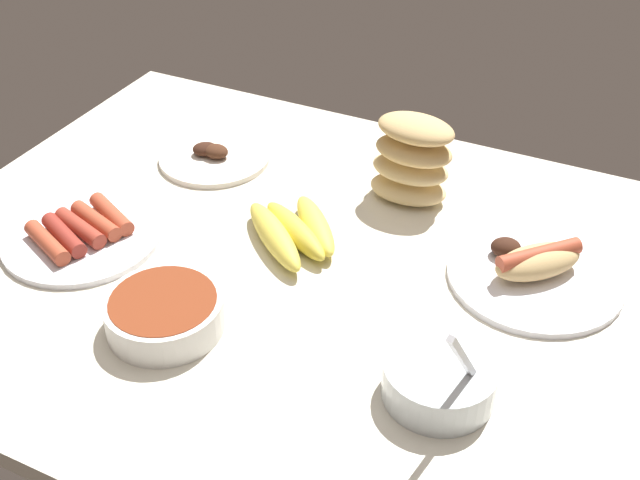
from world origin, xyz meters
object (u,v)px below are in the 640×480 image
(bread_stack, at_px, (412,159))
(plate_grilled_meat, at_px, (214,156))
(plate_sausages, at_px, (81,234))
(plate_hotdog_assembled, at_px, (535,269))
(bowl_coleslaw, at_px, (440,378))
(bowl_chili, at_px, (164,312))
(banana_bunch, at_px, (293,231))

(bread_stack, distance_m, plate_grilled_meat, 0.36)
(plate_sausages, distance_m, plate_grilled_meat, 0.29)
(plate_sausages, xyz_separation_m, bread_stack, (0.41, 0.33, 0.06))
(plate_hotdog_assembled, xyz_separation_m, plate_sausages, (-0.64, -0.21, -0.01))
(plate_hotdog_assembled, bearing_deg, plate_sausages, -162.12)
(plate_sausages, bearing_deg, plate_hotdog_assembled, 17.88)
(bowl_coleslaw, height_order, bowl_chili, bowl_coleslaw)
(plate_hotdog_assembled, xyz_separation_m, plate_grilled_meat, (-0.59, 0.08, -0.01))
(bowl_coleslaw, xyz_separation_m, bread_stack, (-0.18, 0.39, 0.04))
(banana_bunch, bearing_deg, bowl_coleslaw, -33.54)
(banana_bunch, height_order, plate_hotdog_assembled, plate_hotdog_assembled)
(banana_bunch, bearing_deg, plate_sausages, -154.89)
(plate_hotdog_assembled, distance_m, plate_grilled_meat, 0.59)
(banana_bunch, xyz_separation_m, plate_sausages, (-0.29, -0.14, -0.01))
(bowl_chili, bearing_deg, plate_hotdog_assembled, 36.97)
(banana_bunch, xyz_separation_m, plate_grilled_meat, (-0.24, 0.15, -0.01))
(plate_hotdog_assembled, distance_m, plate_sausages, 0.67)
(bread_stack, bearing_deg, bowl_chili, -112.72)
(plate_sausages, xyz_separation_m, bowl_chili, (0.23, -0.11, 0.01))
(bread_stack, height_order, bowl_chili, bread_stack)
(banana_bunch, distance_m, bread_stack, 0.23)
(plate_sausages, relative_size, bowl_chili, 1.52)
(bowl_chili, bearing_deg, bowl_coleslaw, 6.88)
(bread_stack, xyz_separation_m, plate_grilled_meat, (-0.35, -0.04, -0.06))
(bowl_coleslaw, xyz_separation_m, bowl_chili, (-0.36, -0.04, -0.00))
(plate_sausages, distance_m, bowl_coleslaw, 0.59)
(plate_sausages, distance_m, bowl_chili, 0.25)
(bread_stack, xyz_separation_m, bowl_chili, (-0.18, -0.43, -0.05))
(bread_stack, bearing_deg, plate_grilled_meat, -173.94)
(plate_grilled_meat, bearing_deg, bowl_coleslaw, -33.27)
(bowl_chili, relative_size, plate_grilled_meat, 0.80)
(plate_hotdog_assembled, distance_m, bowl_chili, 0.52)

